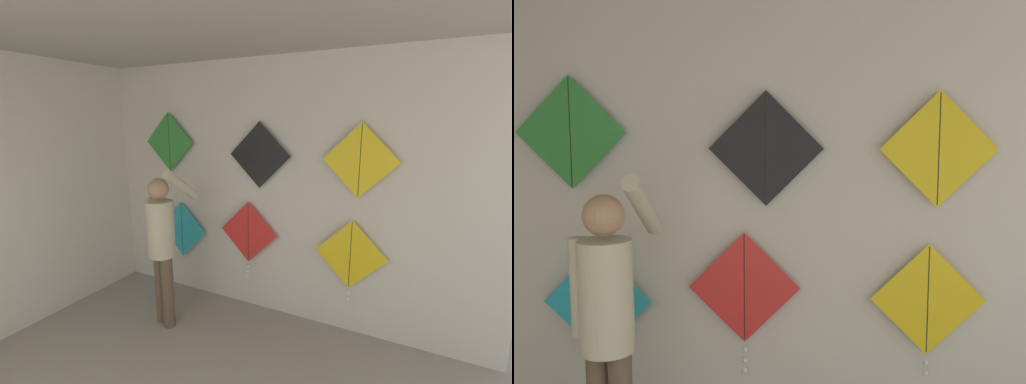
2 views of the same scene
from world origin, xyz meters
TOP-DOWN VIEW (x-y plane):
  - back_panel at (0.00, 4.09)m, footprint 4.82×0.06m
  - shopkeeper at (-0.74, 3.29)m, footprint 0.42×0.54m
  - kite_0 at (-1.06, 4.00)m, footprint 0.71×0.01m
  - kite_1 at (-0.11, 4.00)m, footprint 0.71×0.04m
  - kite_2 at (1.03, 4.00)m, footprint 0.71×0.04m
  - kite_3 at (-1.20, 4.00)m, footprint 0.71×0.01m
  - kite_4 at (0.03, 4.00)m, footprint 0.71×0.01m
  - kite_5 at (1.07, 4.00)m, footprint 0.71×0.01m

SIDE VIEW (x-z plane):
  - kite_0 at x=-1.06m, z-range 0.45..1.16m
  - kite_2 at x=1.03m, z-range 0.42..1.27m
  - kite_1 at x=-0.11m, z-range 0.43..1.35m
  - shopkeeper at x=-0.74m, z-range 0.11..1.81m
  - back_panel at x=0.00m, z-range 0.00..2.80m
  - kite_5 at x=1.07m, z-range 1.44..2.15m
  - kite_4 at x=0.03m, z-range 1.44..2.15m
  - kite_3 at x=-1.20m, z-range 1.54..2.25m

